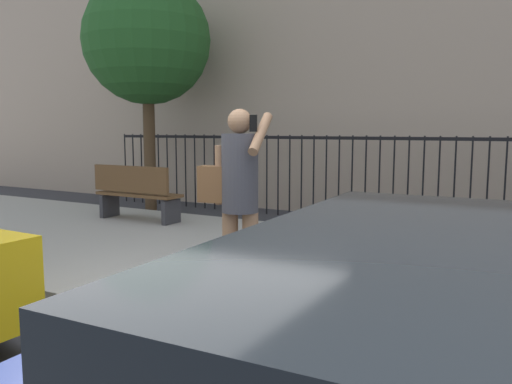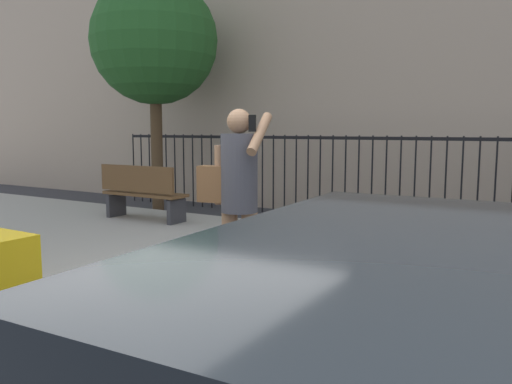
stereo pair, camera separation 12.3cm
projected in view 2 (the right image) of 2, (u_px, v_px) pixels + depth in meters
name	position (u px, v px, depth m)	size (l,w,h in m)	color
ground_plane	(157.00, 334.00, 4.33)	(60.00, 60.00, 0.00)	#333338
sidewalk	(281.00, 266.00, 6.19)	(28.00, 4.40, 0.15)	#9E9B93
iron_fence	(379.00, 168.00, 9.22)	(12.03, 0.04, 1.60)	black
pedestrian_on_phone	(237.00, 188.00, 4.77)	(0.70, 0.51, 1.74)	#936B4C
street_bench	(142.00, 191.00, 8.82)	(1.60, 0.45, 0.95)	brown
street_tree_near	(154.00, 42.00, 10.41)	(2.57, 2.57, 4.77)	#4C3823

